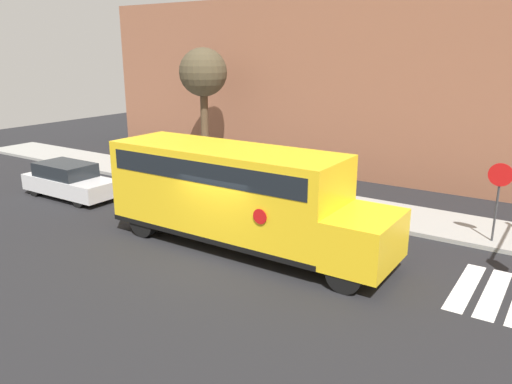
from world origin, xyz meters
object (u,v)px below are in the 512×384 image
object	(u,v)px
school_bus	(235,191)
tree_near_sidewalk	(203,75)
parked_car	(69,181)
stop_sign	(498,191)

from	to	relation	value
school_bus	tree_near_sidewalk	bearing A→B (deg)	134.33
parked_car	school_bus	bearing A→B (deg)	-3.30
parked_car	tree_near_sidewalk	bearing A→B (deg)	76.24
school_bus	parked_car	xyz separation A→B (m)	(-9.18, 0.53, -1.09)
school_bus	tree_near_sidewalk	xyz separation A→B (m)	(-7.44, 7.62, 3.09)
school_bus	tree_near_sidewalk	size ratio (longest dim) A/B	1.52
tree_near_sidewalk	school_bus	bearing A→B (deg)	-45.67
parked_car	tree_near_sidewalk	xyz separation A→B (m)	(1.74, 7.09, 4.18)
stop_sign	tree_near_sidewalk	xyz separation A→B (m)	(-14.37, 3.02, 3.08)
school_bus	parked_car	world-z (taller)	school_bus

